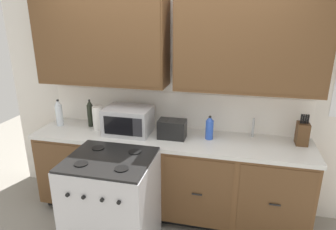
{
  "coord_description": "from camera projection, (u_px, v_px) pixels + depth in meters",
  "views": [
    {
      "loc": [
        0.66,
        -2.5,
        2.13
      ],
      "look_at": [
        0.0,
        0.27,
        1.17
      ],
      "focal_mm": 32.04,
      "sensor_mm": 36.0,
      "label": 1
    }
  ],
  "objects": [
    {
      "name": "knife_block",
      "position": [
        302.0,
        133.0,
        2.9
      ],
      "size": [
        0.11,
        0.14,
        0.31
      ],
      "color": "#52361E",
      "rests_on": "counter_run"
    },
    {
      "name": "bottle_dark",
      "position": [
        90.0,
        113.0,
        3.37
      ],
      "size": [
        0.07,
        0.07,
        0.31
      ],
      "color": "black",
      "rests_on": "counter_run"
    },
    {
      "name": "wall_unit",
      "position": [
        173.0,
        63.0,
        3.06
      ],
      "size": [
        4.06,
        0.4,
        2.47
      ],
      "color": "white",
      "rests_on": "ground_plane"
    },
    {
      "name": "stove_range",
      "position": [
        112.0,
        204.0,
        2.76
      ],
      "size": [
        0.76,
        0.68,
        0.95
      ],
      "color": "#B7B7BC",
      "rests_on": "ground_plane"
    },
    {
      "name": "sink_faucet",
      "position": [
        253.0,
        128.0,
        3.09
      ],
      "size": [
        0.02,
        0.02,
        0.2
      ],
      "primitive_type": "cylinder",
      "color": "#B2B5BA",
      "rests_on": "counter_run"
    },
    {
      "name": "bottle_clear",
      "position": [
        59.0,
        113.0,
        3.39
      ],
      "size": [
        0.08,
        0.08,
        0.3
      ],
      "color": "silver",
      "rests_on": "counter_run"
    },
    {
      "name": "toaster",
      "position": [
        172.0,
        129.0,
        3.06
      ],
      "size": [
        0.28,
        0.18,
        0.19
      ],
      "color": "black",
      "rests_on": "counter_run"
    },
    {
      "name": "bottle_blue",
      "position": [
        209.0,
        128.0,
        3.03
      ],
      "size": [
        0.08,
        0.08,
        0.24
      ],
      "color": "blue",
      "rests_on": "counter_run"
    },
    {
      "name": "counter_run",
      "position": [
        169.0,
        175.0,
        3.25
      ],
      "size": [
        2.89,
        0.64,
        0.92
      ],
      "color": "black",
      "rests_on": "ground_plane"
    },
    {
      "name": "ground_plane",
      "position": [
        162.0,
        229.0,
        3.13
      ],
      "size": [
        8.0,
        8.0,
        0.0
      ],
      "primitive_type": "plane",
      "color": "gray"
    },
    {
      "name": "paper_towel_roll",
      "position": [
        98.0,
        118.0,
        3.28
      ],
      "size": [
        0.12,
        0.12,
        0.26
      ],
      "primitive_type": "cylinder",
      "color": "white",
      "rests_on": "counter_run"
    },
    {
      "name": "microwave",
      "position": [
        128.0,
        120.0,
        3.18
      ],
      "size": [
        0.48,
        0.37,
        0.28
      ],
      "color": "#B7B7BC",
      "rests_on": "counter_run"
    }
  ]
}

